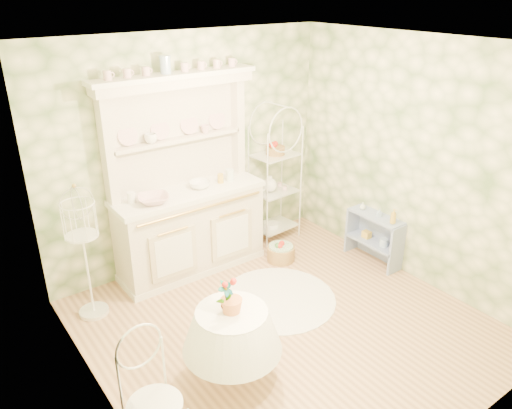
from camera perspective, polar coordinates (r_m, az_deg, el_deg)
floor at (r=5.17m, az=3.37°, el=-13.60°), size 3.60×3.60×0.00m
ceiling at (r=4.11m, az=4.32°, el=17.68°), size 3.60×3.60×0.00m
wall_left at (r=3.70m, az=-18.34°, el=-6.47°), size 3.60×3.60×0.00m
wall_right at (r=5.72m, az=17.84°, el=4.53°), size 3.60×3.60×0.00m
wall_back at (r=5.87m, az=-7.56°, el=5.98°), size 3.60×3.60×0.00m
wall_front at (r=3.47m, az=23.43°, el=-9.56°), size 3.60×3.60×0.00m
kitchen_dresser at (r=5.62m, az=-7.83°, el=2.89°), size 1.87×0.61×2.29m
bakers_rack at (r=6.42m, az=2.19°, el=4.10°), size 0.63×0.48×1.92m
side_shelf at (r=6.25m, az=13.31°, el=-3.99°), size 0.28×0.66×0.56m
round_table at (r=4.35m, az=-2.72°, el=-15.81°), size 0.82×0.82×0.73m
birdcage_stand at (r=5.21m, az=-18.98°, el=-5.31°), size 0.34×0.34×1.42m
floor_basket at (r=6.18m, az=2.86°, el=-5.43°), size 0.38×0.38×0.22m
lace_rug at (r=5.53m, az=2.49°, el=-10.68°), size 1.54×1.54×0.01m
bowl_floral at (r=5.41m, az=-11.61°, el=0.28°), size 0.42×0.42×0.08m
bowl_white at (r=5.72m, az=-6.41°, el=1.99°), size 0.30×0.30×0.08m
cup_left at (r=5.47m, az=-11.92°, el=7.17°), size 0.17×0.17×0.11m
cup_right at (r=5.76m, az=-5.84°, el=8.42°), size 0.13×0.13×0.09m
potted_geranium at (r=4.04m, az=-3.46°, el=-10.70°), size 0.18×0.15×0.29m
bottle_amber at (r=5.92m, az=15.40°, el=-1.51°), size 0.08×0.08×0.18m
bottle_blue at (r=6.07m, az=13.90°, el=-1.01°), size 0.06×0.06×0.10m
bottle_glass at (r=6.21m, az=12.08°, el=-0.28°), size 0.08×0.08×0.10m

